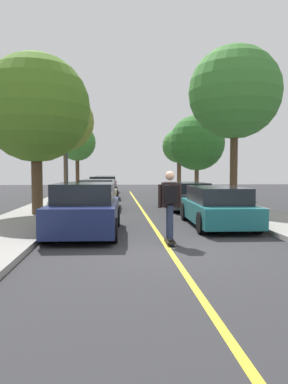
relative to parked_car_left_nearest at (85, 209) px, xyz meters
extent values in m
plane|color=#2D2D30|center=(2.09, -2.19, -0.72)|extent=(80.00, 80.00, 0.00)
cube|color=gold|center=(2.09, 1.81, -0.71)|extent=(0.12, 39.20, 0.01)
cube|color=navy|center=(0.00, -0.02, -0.16)|extent=(1.93, 4.14, 0.75)
cube|color=black|center=(0.00, 0.04, 0.48)|extent=(1.67, 2.58, 0.54)
cylinder|color=black|center=(0.80, -1.38, -0.40)|extent=(0.24, 0.65, 0.64)
cylinder|color=black|center=(-0.88, -1.33, -0.40)|extent=(0.24, 0.65, 0.64)
cylinder|color=black|center=(0.88, 1.30, -0.40)|extent=(0.24, 0.65, 0.64)
cylinder|color=black|center=(-0.80, 1.35, -0.40)|extent=(0.24, 0.65, 0.64)
cube|color=#BCAD89|center=(0.00, 7.01, -0.20)|extent=(1.85, 4.52, 0.67)
cube|color=black|center=(0.01, 7.22, 0.41)|extent=(1.59, 2.76, 0.54)
cylinder|color=black|center=(0.75, 5.45, -0.40)|extent=(0.24, 0.65, 0.64)
cylinder|color=black|center=(-0.85, 5.50, -0.40)|extent=(0.24, 0.65, 0.64)
cylinder|color=black|center=(0.85, 8.52, -0.40)|extent=(0.24, 0.65, 0.64)
cylinder|color=black|center=(-0.75, 8.57, -0.40)|extent=(0.24, 0.65, 0.64)
cube|color=#38383D|center=(0.00, 13.79, -0.18)|extent=(1.92, 4.30, 0.72)
cube|color=black|center=(0.00, 14.03, 0.45)|extent=(1.67, 2.44, 0.54)
cylinder|color=black|center=(0.89, 12.37, -0.40)|extent=(0.23, 0.64, 0.64)
cylinder|color=black|center=(-0.84, 12.34, -0.40)|extent=(0.23, 0.64, 0.64)
cylinder|color=black|center=(0.84, 15.24, -0.40)|extent=(0.23, 0.64, 0.64)
cylinder|color=black|center=(-0.89, 15.21, -0.40)|extent=(0.23, 0.64, 0.64)
cube|color=maroon|center=(0.00, 20.02, -0.16)|extent=(1.87, 4.61, 0.75)
cube|color=black|center=(0.00, 20.08, 0.45)|extent=(1.61, 2.68, 0.47)
cylinder|color=black|center=(0.78, 18.42, -0.40)|extent=(0.23, 0.64, 0.64)
cylinder|color=black|center=(-0.86, 18.46, -0.40)|extent=(0.23, 0.64, 0.64)
cylinder|color=black|center=(0.86, 21.59, -0.40)|extent=(0.23, 0.64, 0.64)
cylinder|color=black|center=(-0.78, 21.63, -0.40)|extent=(0.23, 0.64, 0.64)
cube|color=#196066|center=(4.18, 1.19, -0.23)|extent=(1.85, 4.40, 0.61)
cube|color=black|center=(4.18, 1.14, 0.32)|extent=(1.60, 2.80, 0.51)
cylinder|color=black|center=(3.40, 2.69, -0.40)|extent=(0.23, 0.64, 0.64)
cylinder|color=black|center=(5.03, 2.65, -0.40)|extent=(0.23, 0.64, 0.64)
cylinder|color=black|center=(3.33, -0.27, -0.40)|extent=(0.23, 0.64, 0.64)
cylinder|color=black|center=(4.96, -0.31, -0.40)|extent=(0.23, 0.64, 0.64)
cube|color=#38383D|center=(4.18, 6.69, -0.23)|extent=(1.98, 4.65, 0.62)
cube|color=black|center=(4.19, 6.48, 0.32)|extent=(1.71, 2.88, 0.47)
cylinder|color=black|center=(3.27, 8.27, -0.40)|extent=(0.24, 0.65, 0.64)
cylinder|color=black|center=(5.02, 8.31, -0.40)|extent=(0.24, 0.65, 0.64)
cylinder|color=black|center=(3.35, 5.07, -0.40)|extent=(0.24, 0.65, 0.64)
cylinder|color=black|center=(5.09, 5.11, -0.40)|extent=(0.24, 0.65, 0.64)
cylinder|color=#4C3823|center=(-2.19, 3.94, 0.85)|extent=(0.42, 0.42, 2.85)
sphere|color=#4C7A23|center=(-2.19, 3.94, 3.52)|extent=(4.16, 4.16, 4.16)
cylinder|color=brown|center=(-2.19, 12.12, 1.31)|extent=(0.25, 0.25, 3.77)
sphere|color=olive|center=(-2.19, 12.12, 4.07)|extent=(3.50, 3.50, 3.50)
cylinder|color=#4C3823|center=(-2.19, 18.99, 1.03)|extent=(0.30, 0.30, 3.21)
sphere|color=#3D7F33|center=(-2.19, 18.99, 3.36)|extent=(2.93, 2.93, 2.93)
cylinder|color=#4C3823|center=(6.37, 6.20, 1.47)|extent=(0.35, 0.35, 4.10)
sphere|color=#3D7F33|center=(6.37, 6.20, 4.73)|extent=(4.27, 4.27, 4.27)
cylinder|color=brown|center=(6.37, 14.05, 0.74)|extent=(0.29, 0.29, 2.64)
sphere|color=#2D6B28|center=(6.37, 14.05, 3.01)|extent=(3.75, 3.75, 3.75)
cylinder|color=#4C3823|center=(6.37, 21.06, 0.94)|extent=(0.36, 0.36, 3.04)
sphere|color=#3D7F33|center=(6.37, 21.06, 3.27)|extent=(2.94, 2.94, 2.94)
cylinder|color=#38383D|center=(-1.75, 9.39, 2.14)|extent=(0.12, 0.12, 5.43)
cube|color=#EAE5C6|center=(-1.75, 9.39, 4.98)|extent=(0.36, 0.24, 0.20)
cube|color=black|center=(2.20, -1.62, -0.63)|extent=(0.24, 0.85, 0.02)
cylinder|color=beige|center=(2.12, -1.27, -0.69)|extent=(0.03, 0.06, 0.06)
cylinder|color=beige|center=(2.31, -1.28, -0.69)|extent=(0.03, 0.06, 0.06)
cylinder|color=beige|center=(2.10, -1.95, -0.69)|extent=(0.03, 0.06, 0.06)
cylinder|color=beige|center=(2.29, -1.96, -0.69)|extent=(0.03, 0.06, 0.06)
cube|color=#99999E|center=(2.21, -1.28, -0.65)|extent=(0.10, 0.04, 0.02)
cube|color=#99999E|center=(2.19, -1.96, -0.65)|extent=(0.10, 0.04, 0.02)
cube|color=black|center=(2.21, -1.40, -0.58)|extent=(0.11, 0.26, 0.06)
cube|color=black|center=(2.20, -1.84, -0.58)|extent=(0.11, 0.26, 0.06)
cylinder|color=#283351|center=(2.21, -1.50, -0.15)|extent=(0.15, 0.15, 0.82)
cylinder|color=#283351|center=(2.20, -1.74, -0.15)|extent=(0.15, 0.15, 0.82)
cube|color=black|center=(2.20, -1.62, 0.51)|extent=(0.41, 0.23, 0.61)
sphere|color=tan|center=(2.20, -1.62, 0.98)|extent=(0.23, 0.23, 0.23)
cylinder|color=black|center=(1.96, -1.61, 0.48)|extent=(0.09, 0.09, 0.58)
cylinder|color=black|center=(2.45, -1.62, 0.48)|extent=(0.09, 0.09, 0.58)
cube|color=black|center=(2.20, -1.82, 0.53)|extent=(0.30, 0.19, 0.44)
camera|label=1|loc=(0.88, -10.56, 1.10)|focal=34.25mm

